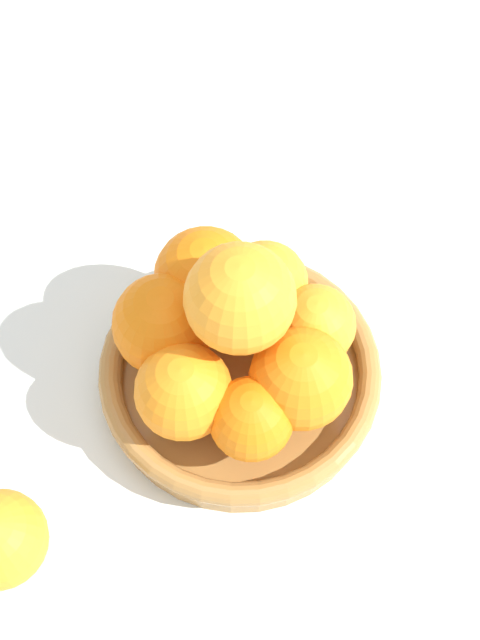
{
  "coord_description": "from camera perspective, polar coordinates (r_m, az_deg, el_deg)",
  "views": [
    {
      "loc": [
        0.33,
        -0.04,
        0.68
      ],
      "look_at": [
        0.0,
        0.0,
        0.11
      ],
      "focal_mm": 50.0,
      "sensor_mm": 36.0,
      "label": 1
    }
  ],
  "objects": [
    {
      "name": "ground_plane",
      "position": [
        0.76,
        0.0,
        -4.22
      ],
      "size": [
        4.0,
        4.0,
        0.0
      ],
      "primitive_type": "plane",
      "color": "silver"
    },
    {
      "name": "fruit_bowl",
      "position": [
        0.74,
        0.0,
        -3.54
      ],
      "size": [
        0.23,
        0.23,
        0.04
      ],
      "color": "#A57238",
      "rests_on": "ground_plane"
    },
    {
      "name": "orange_pile",
      "position": [
        0.68,
        -0.45,
        -0.72
      ],
      "size": [
        0.2,
        0.19,
        0.14
      ],
      "color": "orange",
      "rests_on": "fruit_bowl"
    }
  ]
}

